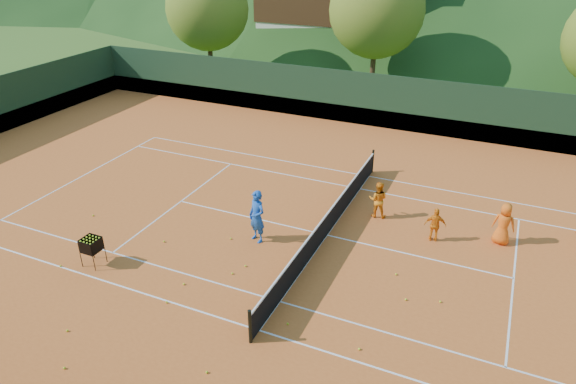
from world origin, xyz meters
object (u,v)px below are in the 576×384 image
at_px(tennis_net, 327,223).
at_px(ball_hopper, 91,245).
at_px(student_a, 378,200).
at_px(coach, 257,217).
at_px(student_c, 504,224).
at_px(student_b, 435,225).

relative_size(tennis_net, ball_hopper, 12.07).
bearing_deg(student_a, tennis_net, 49.63).
height_order(coach, tennis_net, coach).
bearing_deg(student_c, coach, 29.37).
relative_size(student_b, tennis_net, 0.11).
height_order(student_b, tennis_net, student_b).
height_order(tennis_net, ball_hopper, tennis_net).
bearing_deg(student_c, student_a, 5.65).
height_order(student_a, student_c, student_c).
distance_m(tennis_net, ball_hopper, 8.11).
bearing_deg(student_b, tennis_net, 8.24).
relative_size(coach, student_a, 1.34).
distance_m(student_b, tennis_net, 3.83).
bearing_deg(ball_hopper, coach, 39.43).
xyz_separation_m(coach, tennis_net, (2.16, 1.34, -0.48)).
xyz_separation_m(student_b, ball_hopper, (-10.10, -6.12, 0.10)).
height_order(coach, student_b, coach).
height_order(student_b, ball_hopper, student_b).
xyz_separation_m(coach, student_a, (3.46, 3.45, -0.25)).
bearing_deg(ball_hopper, student_c, 29.39).
xyz_separation_m(coach, student_b, (5.78, 2.58, -0.34)).
distance_m(coach, student_b, 6.34).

